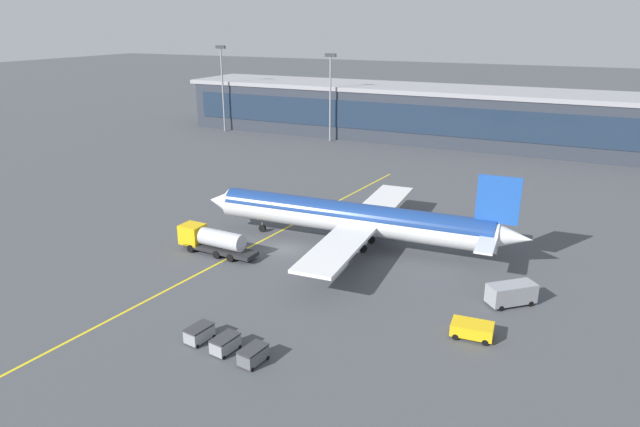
{
  "coord_description": "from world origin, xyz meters",
  "views": [
    {
      "loc": [
        32.57,
        -58.74,
        27.91
      ],
      "look_at": [
        3.61,
        3.02,
        4.5
      ],
      "focal_mm": 31.57,
      "sensor_mm": 36.0,
      "label": 1
    }
  ],
  "objects_px": {
    "fuel_tanker": "(213,240)",
    "baggage_cart_0": "(199,333)",
    "crew_van": "(510,293)",
    "main_airliner": "(354,218)",
    "pushback_tug": "(471,329)",
    "baggage_cart_2": "(253,355)",
    "baggage_cart_1": "(225,344)"
  },
  "relations": [
    {
      "from": "fuel_tanker",
      "to": "baggage_cart_0",
      "type": "relative_size",
      "value": 3.84
    },
    {
      "from": "fuel_tanker",
      "to": "crew_van",
      "type": "xyz_separation_m",
      "value": [
        35.91,
        1.68,
        -0.43
      ]
    },
    {
      "from": "main_airliner",
      "to": "pushback_tug",
      "type": "relative_size",
      "value": 11.07
    },
    {
      "from": "crew_van",
      "to": "baggage_cart_2",
      "type": "height_order",
      "value": "crew_van"
    },
    {
      "from": "main_airliner",
      "to": "crew_van",
      "type": "height_order",
      "value": "main_airliner"
    },
    {
      "from": "crew_van",
      "to": "main_airliner",
      "type": "bearing_deg",
      "value": 158.47
    },
    {
      "from": "pushback_tug",
      "to": "baggage_cart_0",
      "type": "distance_m",
      "value": 25.15
    },
    {
      "from": "fuel_tanker",
      "to": "baggage_cart_2",
      "type": "bearing_deg",
      "value": -47.05
    },
    {
      "from": "main_airliner",
      "to": "baggage_cart_0",
      "type": "relative_size",
      "value": 15.33
    },
    {
      "from": "fuel_tanker",
      "to": "crew_van",
      "type": "bearing_deg",
      "value": 2.68
    },
    {
      "from": "baggage_cart_0",
      "to": "baggage_cart_2",
      "type": "xyz_separation_m",
      "value": [
        6.33,
        -0.93,
        0.0
      ]
    },
    {
      "from": "pushback_tug",
      "to": "baggage_cart_0",
      "type": "bearing_deg",
      "value": -153.27
    },
    {
      "from": "crew_van",
      "to": "baggage_cart_2",
      "type": "bearing_deg",
      "value": -132.36
    },
    {
      "from": "pushback_tug",
      "to": "crew_van",
      "type": "relative_size",
      "value": 0.77
    },
    {
      "from": "crew_van",
      "to": "baggage_cart_1",
      "type": "xyz_separation_m",
      "value": [
        -21.71,
        -19.87,
        -0.53
      ]
    },
    {
      "from": "crew_van",
      "to": "baggage_cart_2",
      "type": "xyz_separation_m",
      "value": [
        -18.54,
        -20.33,
        -0.53
      ]
    },
    {
      "from": "fuel_tanker",
      "to": "crew_van",
      "type": "distance_m",
      "value": 35.95
    },
    {
      "from": "crew_van",
      "to": "baggage_cart_2",
      "type": "distance_m",
      "value": 27.52
    },
    {
      "from": "crew_van",
      "to": "baggage_cart_2",
      "type": "relative_size",
      "value": 1.8
    },
    {
      "from": "main_airliner",
      "to": "baggage_cart_1",
      "type": "distance_m",
      "value": 28.22
    },
    {
      "from": "main_airliner",
      "to": "fuel_tanker",
      "type": "height_order",
      "value": "main_airliner"
    },
    {
      "from": "baggage_cart_0",
      "to": "baggage_cart_1",
      "type": "bearing_deg",
      "value": -8.4
    },
    {
      "from": "fuel_tanker",
      "to": "pushback_tug",
      "type": "xyz_separation_m",
      "value": [
        33.49,
        -6.41,
        -0.9
      ]
    },
    {
      "from": "pushback_tug",
      "to": "baggage_cart_0",
      "type": "height_order",
      "value": "baggage_cart_0"
    },
    {
      "from": "fuel_tanker",
      "to": "baggage_cart_2",
      "type": "relative_size",
      "value": 3.84
    },
    {
      "from": "main_airliner",
      "to": "baggage_cart_0",
      "type": "xyz_separation_m",
      "value": [
        -4.15,
        -27.57,
        -3.04
      ]
    },
    {
      "from": "main_airliner",
      "to": "pushback_tug",
      "type": "height_order",
      "value": "main_airliner"
    },
    {
      "from": "fuel_tanker",
      "to": "baggage_cart_2",
      "type": "xyz_separation_m",
      "value": [
        17.37,
        -18.65,
        -0.96
      ]
    },
    {
      "from": "fuel_tanker",
      "to": "pushback_tug",
      "type": "height_order",
      "value": "fuel_tanker"
    },
    {
      "from": "baggage_cart_1",
      "to": "baggage_cart_2",
      "type": "xyz_separation_m",
      "value": [
        3.17,
        -0.47,
        0.0
      ]
    },
    {
      "from": "baggage_cart_2",
      "to": "fuel_tanker",
      "type": "bearing_deg",
      "value": 132.95
    },
    {
      "from": "main_airliner",
      "to": "baggage_cart_2",
      "type": "xyz_separation_m",
      "value": [
        2.18,
        -28.51,
        -3.04
      ]
    }
  ]
}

